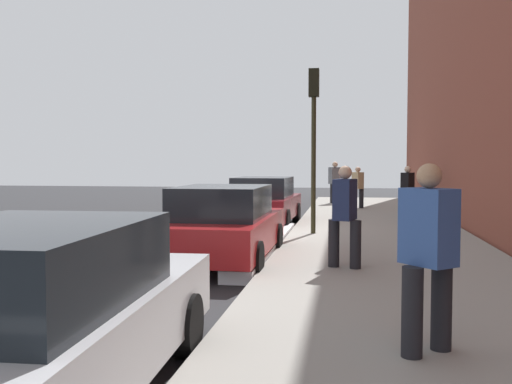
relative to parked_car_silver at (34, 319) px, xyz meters
The scene contains 14 objects.
ground_plane 11.59m from the parked_car_silver, ahead, with size 56.00×56.00×0.00m, color #28282B.
sidewalk 12.03m from the parked_car_silver, 15.62° to the right, with size 28.00×4.60×0.15m, color gray.
lane_stripe_centre 12.04m from the parked_car_silver, 15.78° to the left, with size 28.00×0.14×0.01m, color gold.
snow_bank_curb 8.50m from the parked_car_silver, ahead, with size 7.31×0.56×0.22m, color white.
parked_car_silver is the anchor object (origin of this frame).
parked_car_red 6.72m from the parked_car_silver, ahead, with size 4.42×1.92×1.51m.
parked_car_maroon 13.14m from the parked_car_silver, ahead, with size 4.16×2.01×1.51m.
pedestrian_navy_coat 6.29m from the parked_car_silver, 22.06° to the right, with size 0.54×0.56×1.76m.
pedestrian_grey_coat 21.21m from the parked_car_silver, ahead, with size 0.54×0.58×1.83m.
pedestrian_blue_coat 3.51m from the parked_car_silver, 64.45° to the right, with size 0.57×0.55×1.81m.
pedestrian_black_coat 16.06m from the parked_car_silver, 15.89° to the right, with size 0.54×0.50×1.69m.
pedestrian_tan_coat 18.89m from the parked_car_silver, ahead, with size 0.52×0.48×1.63m.
traffic_light_pole 10.81m from the parked_car_silver, ahead, with size 0.35×0.26×4.17m.
rolling_suitcase 19.25m from the parked_car_silver, ahead, with size 0.34×0.22×0.92m.
Camera 1 is at (-15.57, -2.45, 1.97)m, focal length 39.77 mm.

